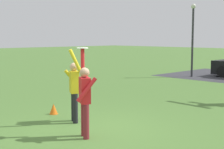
# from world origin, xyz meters

# --- Properties ---
(ground_plane) EXTENTS (120.00, 120.00, 0.00)m
(ground_plane) POSITION_xyz_m (0.00, 0.00, 0.00)
(ground_plane) COLOR #4C7533
(person_catcher) EXTENTS (0.58, 0.52, 2.08)m
(person_catcher) POSITION_xyz_m (0.37, -0.49, 0.98)
(person_catcher) COLOR maroon
(person_catcher) RESTS_ON ground_plane
(person_defender) EXTENTS (0.64, 0.61, 2.04)m
(person_defender) POSITION_xyz_m (-0.93, 0.21, 0.98)
(person_defender) COLOR black
(person_defender) RESTS_ON ground_plane
(frisbee_disc) EXTENTS (0.27, 0.27, 0.02)m
(frisbee_disc) POSITION_xyz_m (0.17, -0.38, 2.09)
(frisbee_disc) COLOR white
(frisbee_disc) RESTS_ON person_catcher
(lamppost_by_lot) EXTENTS (0.28, 0.28, 4.26)m
(lamppost_by_lot) POSITION_xyz_m (-4.44, 11.65, 2.59)
(lamppost_by_lot) COLOR #2D2D33
(lamppost_by_lot) RESTS_ON ground_plane
(field_cone_orange) EXTENTS (0.26, 0.26, 0.32)m
(field_cone_orange) POSITION_xyz_m (-2.13, 0.33, 0.16)
(field_cone_orange) COLOR orange
(field_cone_orange) RESTS_ON ground_plane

